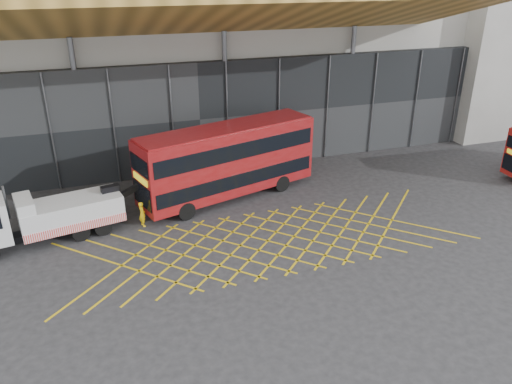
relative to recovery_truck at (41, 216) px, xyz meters
name	(u,v)px	position (x,y,z in m)	size (l,w,h in m)	color
ground_plane	(212,250)	(8.66, -3.91, -1.56)	(120.00, 120.00, 0.00)	#27272A
road_markings	(268,241)	(11.86, -3.91, -1.55)	(23.16, 7.16, 0.01)	gold
construction_building	(177,35)	(10.58, 14.49, 7.42)	(55.00, 23.97, 18.00)	#969691
east_building	(506,14)	(40.66, 12.09, 8.44)	(15.00, 12.00, 20.00)	gray
recovery_truck	(41,216)	(0.00, 0.00, 0.00)	(9.70, 3.90, 3.37)	black
bus_towed	(228,159)	(11.31, 2.37, 1.15)	(12.24, 6.11, 4.88)	maroon
worker	(142,214)	(5.43, 0.11, -0.78)	(0.57, 0.37, 1.55)	yellow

